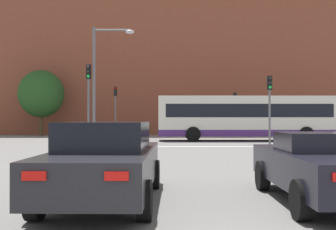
{
  "coord_description": "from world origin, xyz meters",
  "views": [
    {
      "loc": [
        -1.07,
        -3.03,
        1.59
      ],
      "look_at": [
        -0.81,
        24.52,
        1.78
      ],
      "focal_mm": 45.0,
      "sensor_mm": 36.0,
      "label": 1
    }
  ],
  "objects_px": {
    "bus_crossing_lead": "(246,117)",
    "traffic_light_near_right": "(270,99)",
    "traffic_light_far_left": "(115,103)",
    "street_lamp_junction": "(102,72)",
    "car_saloon_left": "(106,161)",
    "traffic_light_near_left": "(89,92)",
    "traffic_light_far_right": "(235,107)",
    "car_roadster_right": "(324,166)",
    "pedestrian_waiting": "(229,123)"
  },
  "relations": [
    {
      "from": "bus_crossing_lead",
      "to": "traffic_light_near_right",
      "type": "xyz_separation_m",
      "value": [
        0.27,
        -5.44,
        1.03
      ]
    },
    {
      "from": "traffic_light_far_left",
      "to": "street_lamp_junction",
      "type": "xyz_separation_m",
      "value": [
        0.68,
        -12.42,
        1.25
      ]
    },
    {
      "from": "car_saloon_left",
      "to": "bus_crossing_lead",
      "type": "relative_size",
      "value": 0.4
    },
    {
      "from": "traffic_light_near_left",
      "to": "car_saloon_left",
      "type": "bearing_deg",
      "value": -78.64
    },
    {
      "from": "traffic_light_far_left",
      "to": "street_lamp_junction",
      "type": "relative_size",
      "value": 0.64
    },
    {
      "from": "traffic_light_far_right",
      "to": "traffic_light_near_left",
      "type": "relative_size",
      "value": 0.83
    },
    {
      "from": "car_saloon_left",
      "to": "street_lamp_junction",
      "type": "bearing_deg",
      "value": 100.27
    },
    {
      "from": "car_saloon_left",
      "to": "traffic_light_far_right",
      "type": "relative_size",
      "value": 1.31
    },
    {
      "from": "street_lamp_junction",
      "to": "traffic_light_far_right",
      "type": "bearing_deg",
      "value": 53.32
    },
    {
      "from": "bus_crossing_lead",
      "to": "street_lamp_junction",
      "type": "height_order",
      "value": "street_lamp_junction"
    },
    {
      "from": "traffic_light_far_left",
      "to": "traffic_light_near_left",
      "type": "relative_size",
      "value": 0.93
    },
    {
      "from": "car_saloon_left",
      "to": "traffic_light_near_left",
      "type": "xyz_separation_m",
      "value": [
        -3.09,
        15.38,
        2.27
      ]
    },
    {
      "from": "bus_crossing_lead",
      "to": "traffic_light_far_left",
      "type": "xyz_separation_m",
      "value": [
        -9.87,
        6.52,
        1.2
      ]
    },
    {
      "from": "car_saloon_left",
      "to": "traffic_light_far_left",
      "type": "distance_m",
      "value": 28.02
    },
    {
      "from": "traffic_light_near_left",
      "to": "street_lamp_junction",
      "type": "relative_size",
      "value": 0.69
    },
    {
      "from": "traffic_light_far_right",
      "to": "street_lamp_junction",
      "type": "bearing_deg",
      "value": -126.68
    },
    {
      "from": "traffic_light_far_right",
      "to": "bus_crossing_lead",
      "type": "bearing_deg",
      "value": -93.25
    },
    {
      "from": "bus_crossing_lead",
      "to": "traffic_light_far_right",
      "type": "bearing_deg",
      "value": -3.25
    },
    {
      "from": "car_saloon_left",
      "to": "traffic_light_near_right",
      "type": "height_order",
      "value": "traffic_light_near_right"
    },
    {
      "from": "traffic_light_far_right",
      "to": "traffic_light_far_left",
      "type": "bearing_deg",
      "value": -177.5
    },
    {
      "from": "car_roadster_right",
      "to": "street_lamp_junction",
      "type": "bearing_deg",
      "value": 113.69
    },
    {
      "from": "traffic_light_near_left",
      "to": "car_roadster_right",
      "type": "bearing_deg",
      "value": -65.11
    },
    {
      "from": "traffic_light_far_left",
      "to": "traffic_light_near_right",
      "type": "height_order",
      "value": "traffic_light_far_left"
    },
    {
      "from": "bus_crossing_lead",
      "to": "traffic_light_near_right",
      "type": "distance_m",
      "value": 5.55
    },
    {
      "from": "traffic_light_far_right",
      "to": "pedestrian_waiting",
      "type": "height_order",
      "value": "traffic_light_far_right"
    },
    {
      "from": "traffic_light_far_left",
      "to": "traffic_light_near_right",
      "type": "bearing_deg",
      "value": -49.74
    },
    {
      "from": "car_saloon_left",
      "to": "street_lamp_junction",
      "type": "relative_size",
      "value": 0.75
    },
    {
      "from": "car_roadster_right",
      "to": "street_lamp_junction",
      "type": "relative_size",
      "value": 0.68
    },
    {
      "from": "traffic_light_near_right",
      "to": "traffic_light_near_left",
      "type": "height_order",
      "value": "traffic_light_near_left"
    },
    {
      "from": "traffic_light_near_right",
      "to": "traffic_light_far_right",
      "type": "bearing_deg",
      "value": 89.4
    },
    {
      "from": "car_saloon_left",
      "to": "traffic_light_near_right",
      "type": "bearing_deg",
      "value": 67.37
    },
    {
      "from": "car_saloon_left",
      "to": "pedestrian_waiting",
      "type": "relative_size",
      "value": 2.67
    },
    {
      "from": "traffic_light_far_right",
      "to": "street_lamp_junction",
      "type": "distance_m",
      "value": 16.12
    },
    {
      "from": "car_roadster_right",
      "to": "traffic_light_near_right",
      "type": "height_order",
      "value": "traffic_light_near_right"
    },
    {
      "from": "bus_crossing_lead",
      "to": "traffic_light_far_left",
      "type": "relative_size",
      "value": 2.88
    },
    {
      "from": "car_roadster_right",
      "to": "traffic_light_near_right",
      "type": "xyz_separation_m",
      "value": [
        2.99,
        15.94,
        2.01
      ]
    },
    {
      "from": "car_saloon_left",
      "to": "traffic_light_far_left",
      "type": "xyz_separation_m",
      "value": [
        -3.04,
        27.78,
        2.08
      ]
    },
    {
      "from": "traffic_light_near_left",
      "to": "pedestrian_waiting",
      "type": "bearing_deg",
      "value": 54.23
    },
    {
      "from": "pedestrian_waiting",
      "to": "car_roadster_right",
      "type": "bearing_deg",
      "value": 97.18
    },
    {
      "from": "traffic_light_far_left",
      "to": "traffic_light_far_right",
      "type": "height_order",
      "value": "traffic_light_far_left"
    },
    {
      "from": "street_lamp_junction",
      "to": "car_roadster_right",
      "type": "bearing_deg",
      "value": -67.34
    },
    {
      "from": "car_roadster_right",
      "to": "pedestrian_waiting",
      "type": "bearing_deg",
      "value": 85.68
    },
    {
      "from": "car_saloon_left",
      "to": "street_lamp_junction",
      "type": "distance_m",
      "value": 15.89
    },
    {
      "from": "traffic_light_near_right",
      "to": "traffic_light_near_left",
      "type": "relative_size",
      "value": 0.87
    },
    {
      "from": "bus_crossing_lead",
      "to": "car_roadster_right",
      "type": "bearing_deg",
      "value": 172.74
    },
    {
      "from": "car_saloon_left",
      "to": "car_roadster_right",
      "type": "xyz_separation_m",
      "value": [
        4.11,
        -0.13,
        -0.09
      ]
    },
    {
      "from": "bus_crossing_lead",
      "to": "street_lamp_junction",
      "type": "distance_m",
      "value": 11.19
    },
    {
      "from": "car_roadster_right",
      "to": "traffic_light_far_left",
      "type": "xyz_separation_m",
      "value": [
        -7.14,
        27.9,
        2.18
      ]
    },
    {
      "from": "traffic_light_far_left",
      "to": "traffic_light_near_left",
      "type": "bearing_deg",
      "value": -90.26
    },
    {
      "from": "car_roadster_right",
      "to": "traffic_light_far_left",
      "type": "distance_m",
      "value": 28.88
    }
  ]
}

